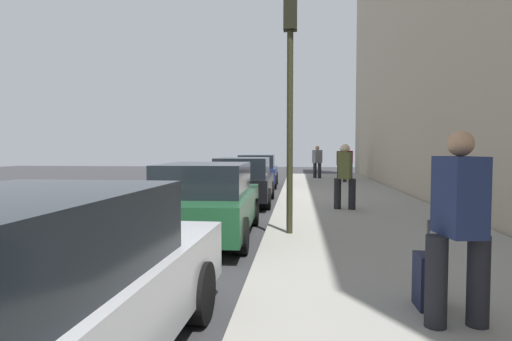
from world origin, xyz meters
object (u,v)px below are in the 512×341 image
object	(u,v)px
pedestrian_grey_coat	(317,161)
pedestrian_navy_coat	(459,223)
pedestrian_burgundy_coat	(348,161)
pedestrian_brown_coat	(342,163)
rolling_suitcase	(427,281)
parked_car_navy	(257,171)
parked_car_silver	(29,296)
traffic_light_pole	(290,73)
pedestrian_olive_coat	(345,174)
parked_car_green	(207,201)
parked_car_black	(243,181)

from	to	relation	value
pedestrian_grey_coat	pedestrian_navy_coat	bearing A→B (deg)	-178.91
pedestrian_burgundy_coat	pedestrian_grey_coat	xyz separation A→B (m)	(0.09, 1.70, 0.02)
pedestrian_brown_coat	rolling_suitcase	distance (m)	17.22
parked_car_navy	pedestrian_navy_coat	size ratio (longest dim) A/B	2.30
pedestrian_burgundy_coat	pedestrian_brown_coat	xyz separation A→B (m)	(-2.41, 0.58, 0.00)
parked_car_silver	parked_car_navy	distance (m)	17.30
parked_car_silver	pedestrian_grey_coat	bearing A→B (deg)	-7.94
traffic_light_pole	rolling_suitcase	bearing A→B (deg)	-158.52
parked_car_navy	pedestrian_burgundy_coat	xyz separation A→B (m)	(4.01, -4.70, 0.34)
pedestrian_olive_coat	parked_car_silver	bearing A→B (deg)	160.52
pedestrian_brown_coat	parked_car_green	bearing A→B (deg)	163.07
pedestrian_brown_coat	pedestrian_olive_coat	xyz separation A→B (m)	(-9.92, 0.93, 0.00)
parked_car_silver	parked_car_green	distance (m)	5.62
pedestrian_burgundy_coat	pedestrian_brown_coat	bearing A→B (deg)	166.61
parked_car_silver	traffic_light_pole	bearing A→B (deg)	-17.45
parked_car_green	rolling_suitcase	distance (m)	5.04
parked_car_navy	pedestrian_olive_coat	size ratio (longest dim) A/B	2.34
parked_car_black	parked_car_navy	xyz separation A→B (m)	(6.33, 0.15, -0.00)
parked_car_silver	pedestrian_navy_coat	distance (m)	3.61
parked_car_navy	pedestrian_burgundy_coat	distance (m)	6.19
parked_car_green	parked_car_navy	bearing A→B (deg)	0.42
parked_car_black	pedestrian_olive_coat	xyz separation A→B (m)	(-1.99, -3.05, 0.34)
pedestrian_grey_coat	parked_car_green	bearing A→B (deg)	169.51
parked_car_black	pedestrian_olive_coat	bearing A→B (deg)	-123.20
parked_car_navy	pedestrian_olive_coat	distance (m)	8.92
pedestrian_olive_coat	traffic_light_pole	bearing A→B (deg)	157.38
parked_car_navy	rolling_suitcase	bearing A→B (deg)	-168.21
pedestrian_olive_coat	rolling_suitcase	world-z (taller)	pedestrian_olive_coat
parked_car_silver	parked_car_green	bearing A→B (deg)	-0.67
pedestrian_brown_coat	pedestrian_olive_coat	bearing A→B (deg)	174.63
parked_car_black	pedestrian_brown_coat	xyz separation A→B (m)	(7.93, -3.98, 0.34)
pedestrian_olive_coat	traffic_light_pole	world-z (taller)	traffic_light_pole
parked_car_silver	rolling_suitcase	bearing A→B (deg)	-62.11
pedestrian_navy_coat	rolling_suitcase	xyz separation A→B (m)	(0.45, 0.13, -0.69)
parked_car_silver	traffic_light_pole	xyz separation A→B (m)	(5.52, -1.74, 2.50)
rolling_suitcase	pedestrian_olive_coat	bearing A→B (deg)	0.46
parked_car_navy	parked_car_green	bearing A→B (deg)	-179.58
rolling_suitcase	parked_car_silver	bearing A→B (deg)	117.89
parked_car_navy	pedestrian_brown_coat	world-z (taller)	pedestrian_brown_coat
parked_car_silver	parked_car_black	bearing A→B (deg)	-0.67
parked_car_navy	pedestrian_olive_coat	bearing A→B (deg)	-159.00
parked_car_navy	pedestrian_grey_coat	bearing A→B (deg)	-36.24
pedestrian_burgundy_coat	traffic_light_pole	size ratio (longest dim) A/B	0.38
parked_car_silver	rolling_suitcase	xyz separation A→B (m)	(1.71, -3.23, -0.32)
pedestrian_brown_coat	parked_car_silver	bearing A→B (deg)	167.74
parked_car_black	pedestrian_grey_coat	size ratio (longest dim) A/B	2.39
pedestrian_grey_coat	rolling_suitcase	world-z (taller)	pedestrian_grey_coat
pedestrian_navy_coat	pedestrian_grey_coat	xyz separation A→B (m)	(20.14, 0.38, -0.00)
parked_car_green	traffic_light_pole	xyz separation A→B (m)	(-0.10, -1.67, 2.50)
parked_car_navy	pedestrian_olive_coat	world-z (taller)	pedestrian_olive_coat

